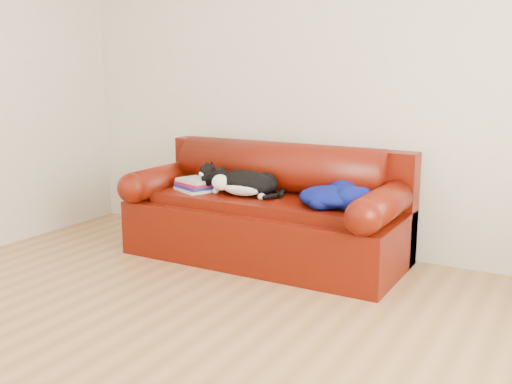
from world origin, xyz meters
TOP-DOWN VIEW (x-y plane):
  - ground at (0.00, 0.00)m, footprint 4.50×4.50m
  - room_shell at (0.12, 0.02)m, footprint 4.52×4.02m
  - sofa_base at (-0.19, 1.49)m, footprint 2.10×0.90m
  - sofa_back at (-0.19, 1.74)m, footprint 2.10×1.01m
  - book_stack at (-0.75, 1.37)m, footprint 0.36×0.33m
  - cat at (-0.32, 1.40)m, footprint 0.69×0.42m
  - blanket at (0.40, 1.41)m, footprint 0.60×0.48m

SIDE VIEW (x-z plane):
  - ground at x=0.00m, z-range 0.00..0.00m
  - sofa_base at x=-0.19m, z-range -0.01..0.49m
  - sofa_back at x=-0.19m, z-range 0.10..0.98m
  - book_stack at x=-0.75m, z-range 0.50..0.60m
  - blanket at x=0.40m, z-range 0.49..0.66m
  - cat at x=-0.32m, z-range 0.47..0.72m
  - room_shell at x=0.12m, z-range 0.36..2.97m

